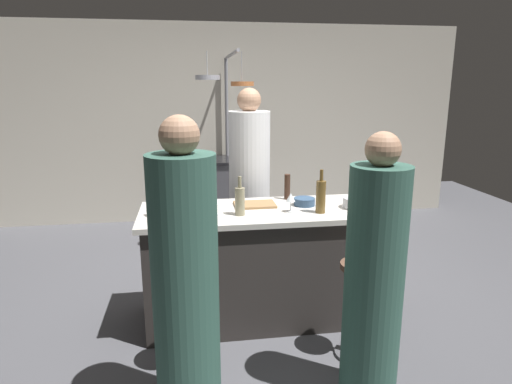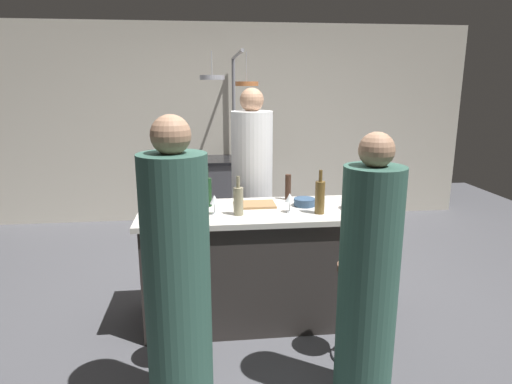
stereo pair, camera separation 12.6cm
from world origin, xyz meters
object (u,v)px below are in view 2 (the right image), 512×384
Objects in this scene: guest_right at (368,283)px; pepper_mill at (288,187)px; wine_glass_near_left_guest at (214,200)px; wine_bottle_red at (207,191)px; bar_stool_left at (185,317)px; wine_glass_by_chef at (171,202)px; bar_stool_right at (355,307)px; wine_glass_near_right_guest at (290,198)px; chef at (252,193)px; cutting_board at (254,205)px; stove_range at (236,192)px; guest_left at (177,285)px; wine_bottle_white at (238,200)px; wine_bottle_dark at (158,201)px; mixing_bowl_ceramic at (180,202)px; mixing_bowl_steel at (356,204)px; wine_bottle_amber at (320,197)px; mixing_bowl_blue at (304,202)px.

guest_right is 1.33m from pepper_mill.
wine_bottle_red is at bearing 102.05° from wine_glass_near_left_guest.
bar_stool_left is 0.82m from wine_glass_by_chef.
bar_stool_right is 1.39m from wine_bottle_red.
wine_glass_near_left_guest is 0.56m from wine_glass_near_right_guest.
chef is at bearing 67.39° from wine_glass_near_left_guest.
cutting_board is 2.19× the size of wine_glass_by_chef.
stove_range is 2.69m from wine_glass_by_chef.
wine_glass_by_chef is at bearing 95.45° from guest_left.
wine_bottle_dark is at bearing 176.76° from wine_bottle_white.
wine_glass_near_left_guest is (-0.91, 0.53, 0.63)m from bar_stool_right.
stove_range is 2.41m from wine_bottle_red.
mixing_bowl_steel is (1.34, -0.24, 0.01)m from mixing_bowl_ceramic.
wine_bottle_amber is 1.97× the size of mixing_bowl_blue.
wine_glass_near_left_guest is 0.88× the size of mixing_bowl_blue.
wine_bottle_white is at bearing 176.97° from wine_bottle_amber.
cutting_board is 0.29m from wine_bottle_white.
wine_glass_near_right_guest is (0.77, 0.52, 0.63)m from bar_stool_left.
bar_stool_right is at bearing -69.19° from chef.
pepper_mill is 0.68× the size of wine_bottle_red.
mixing_bowl_steel is at bearing -10.26° from mixing_bowl_ceramic.
bar_stool_right is 0.43× the size of guest_right.
wine_bottle_white is at bearing -138.13° from pepper_mill.
wine_bottle_dark is 1.48m from mixing_bowl_steel.
bar_stool_right is 3.46× the size of mixing_bowl_steel.
chef is 9.56× the size of mixing_bowl_ceramic.
wine_glass_near_right_guest is (0.87, 0.00, 0.00)m from wine_glass_by_chef.
wine_bottle_amber is at bearing 25.19° from bar_stool_left.
pepper_mill is at bearing 81.30° from wine_glass_near_right_guest.
mixing_bowl_blue is at bearing -7.04° from cutting_board.
cutting_board is 2.19× the size of wine_glass_near_left_guest.
wine_bottle_white is at bearing -160.71° from mixing_bowl_blue.
mixing_bowl_blue is (0.15, 0.16, -0.08)m from wine_glass_near_right_guest.
wine_glass_near_left_guest is at bearing 175.01° from wine_bottle_amber.
guest_left is at bearing -139.42° from wine_bottle_amber.
stove_range is at bearing 86.44° from wine_bottle_white.
wine_glass_near_left_guest is (-0.33, -2.54, 0.56)m from stove_range.
stove_range is at bearing 73.90° from wine_bottle_dark.
bar_stool_left is 1.18m from guest_right.
wine_glass_by_chef is at bearing -178.64° from mixing_bowl_steel.
wine_glass_near_right_guest is at bearing -85.02° from stove_range.
wine_bottle_amber is at bearing 94.37° from guest_right.
bar_stool_left is at bearing 180.00° from bar_stool_right.
wine_glass_near_right_guest is 0.87m from mixing_bowl_ceramic.
bar_stool_right is at bearing -106.81° from mixing_bowl_steel.
wine_bottle_amber is at bearing -73.52° from mixing_bowl_blue.
wine_glass_by_chef is at bearing 157.13° from bar_stool_right.
wine_bottle_white is 1.97× the size of wine_glass_near_right_guest.
bar_stool_left is at bearing -112.15° from wine_glass_near_left_guest.
guest_left is 11.56× the size of wine_glass_near_right_guest.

